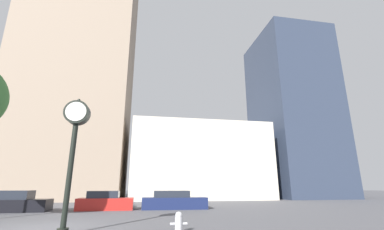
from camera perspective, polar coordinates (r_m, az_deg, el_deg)
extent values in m
plane|color=#515156|center=(12.64, -30.30, -20.93)|extent=(200.00, 200.00, 0.00)
cube|color=gray|center=(41.47, -23.42, 11.88)|extent=(14.40, 12.00, 39.69)
cube|color=beige|center=(36.81, 1.10, -10.55)|extent=(17.80, 12.00, 9.70)
cube|color=#2D384C|center=(44.12, 21.33, 0.47)|extent=(10.19, 12.00, 26.02)
cylinder|color=black|center=(10.69, -26.81, -21.78)|extent=(0.39, 0.39, 0.10)
cylinder|color=black|center=(10.60, -25.54, -11.65)|extent=(0.19, 0.19, 3.69)
cylinder|color=black|center=(10.95, -24.14, 0.42)|extent=(0.92, 0.42, 0.92)
cylinder|color=white|center=(10.74, -24.40, 0.73)|extent=(0.76, 0.02, 0.76)
cylinder|color=white|center=(11.15, -23.89, 0.11)|extent=(0.76, 0.02, 0.76)
sphere|color=black|center=(11.09, -23.84, 3.01)|extent=(0.12, 0.12, 0.12)
cube|color=black|center=(21.42, -34.92, -16.19)|extent=(4.42, 1.90, 0.78)
cube|color=#232833|center=(21.48, -35.19, -14.31)|extent=(2.45, 1.63, 0.57)
cube|color=red|center=(20.38, -18.60, -18.21)|extent=(3.84, 1.88, 0.82)
cube|color=#232833|center=(20.38, -18.99, -16.34)|extent=(2.11, 1.65, 0.49)
cube|color=#19234C|center=(20.28, -3.94, -18.95)|extent=(4.81, 1.96, 0.83)
cube|color=#232833|center=(20.23, -4.60, -17.08)|extent=(2.66, 1.68, 0.48)
cylinder|color=#B7B7BC|center=(10.14, -2.98, -23.16)|extent=(0.27, 0.27, 0.54)
sphere|color=#B7B7BC|center=(10.10, -2.96, -21.37)|extent=(0.26, 0.26, 0.26)
cylinder|color=#B7B7BC|center=(10.11, -4.36, -23.01)|extent=(0.18, 0.10, 0.10)
cylinder|color=#B7B7BC|center=(10.17, -1.61, -23.00)|extent=(0.18, 0.10, 0.10)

